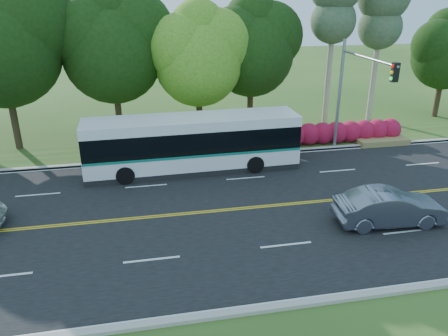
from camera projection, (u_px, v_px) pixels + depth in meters
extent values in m
plane|color=#2D521B|center=(273.00, 206.00, 21.32)|extent=(120.00, 120.00, 0.00)
cube|color=black|center=(273.00, 206.00, 21.31)|extent=(60.00, 14.00, 0.02)
cube|color=#ADA89C|center=(240.00, 154.00, 27.77)|extent=(60.00, 0.30, 0.15)
cube|color=#ADA89C|center=(335.00, 299.00, 14.80)|extent=(60.00, 0.30, 0.15)
cube|color=#2D521B|center=(233.00, 145.00, 29.46)|extent=(60.00, 4.00, 0.10)
cube|color=gold|center=(273.00, 206.00, 21.23)|extent=(57.00, 0.10, 0.00)
cube|color=gold|center=(272.00, 205.00, 21.38)|extent=(57.00, 0.10, 0.00)
cube|color=silver|center=(1.00, 276.00, 16.08)|extent=(2.20, 0.12, 0.00)
cube|color=silver|center=(152.00, 259.00, 17.06)|extent=(2.20, 0.12, 0.00)
cube|color=silver|center=(286.00, 245.00, 18.04)|extent=(2.20, 0.12, 0.00)
cube|color=silver|center=(406.00, 232.00, 19.03)|extent=(2.20, 0.12, 0.00)
cube|color=silver|center=(38.00, 195.00, 22.43)|extent=(2.20, 0.12, 0.00)
cube|color=silver|center=(146.00, 186.00, 23.41)|extent=(2.20, 0.12, 0.00)
cube|color=silver|center=(246.00, 178.00, 24.39)|extent=(2.20, 0.12, 0.00)
cube|color=silver|center=(337.00, 171.00, 25.38)|extent=(2.20, 0.12, 0.00)
cube|color=silver|center=(422.00, 164.00, 26.36)|extent=(2.20, 0.12, 0.00)
cube|color=silver|center=(241.00, 156.00, 27.52)|extent=(57.00, 0.12, 0.00)
cube|color=silver|center=(331.00, 295.00, 15.09)|extent=(57.00, 0.12, 0.00)
cylinder|color=black|center=(15.00, 120.00, 28.04)|extent=(0.44, 0.44, 3.96)
sphere|color=black|center=(1.00, 49.00, 26.32)|extent=(7.20, 7.20, 7.20)
sphere|color=black|center=(26.00, 23.00, 26.34)|extent=(5.76, 5.76, 5.76)
cylinder|color=black|center=(119.00, 114.00, 30.17)|extent=(0.44, 0.44, 3.60)
sphere|color=black|center=(113.00, 53.00, 28.61)|extent=(6.60, 6.60, 6.60)
sphere|color=black|center=(134.00, 31.00, 28.64)|extent=(5.28, 5.28, 5.28)
sphere|color=black|center=(90.00, 35.00, 27.75)|extent=(4.95, 4.95, 4.95)
sphere|color=black|center=(111.00, 13.00, 28.04)|extent=(4.29, 4.29, 4.29)
cylinder|color=black|center=(199.00, 116.00, 30.32)|extent=(0.44, 0.44, 3.24)
sphere|color=#3F821B|center=(198.00, 63.00, 28.93)|extent=(5.80, 5.80, 5.80)
sphere|color=#3F821B|center=(217.00, 44.00, 28.99)|extent=(4.64, 4.64, 4.64)
sphere|color=#3F821B|center=(181.00, 48.00, 28.15)|extent=(4.35, 4.35, 4.35)
sphere|color=#3F821B|center=(198.00, 28.00, 28.48)|extent=(3.77, 3.77, 3.77)
cylinder|color=black|center=(250.00, 107.00, 32.36)|extent=(0.44, 0.44, 3.42)
sphere|color=black|center=(251.00, 54.00, 30.91)|extent=(6.00, 6.00, 6.00)
sphere|color=black|center=(269.00, 36.00, 30.96)|extent=(4.80, 4.80, 4.80)
sphere|color=black|center=(235.00, 40.00, 30.11)|extent=(4.50, 4.50, 4.50)
sphere|color=black|center=(252.00, 20.00, 30.43)|extent=(3.90, 3.90, 3.90)
cylinder|color=#ACA08B|center=(330.00, 61.00, 32.21)|extent=(0.40, 0.40, 9.80)
sphere|color=#395233|center=(333.00, 21.00, 31.15)|extent=(3.23, 3.23, 3.23)
cylinder|color=#ACA08B|center=(375.00, 63.00, 33.52)|extent=(0.40, 0.40, 9.10)
sphere|color=#395233|center=(380.00, 27.00, 32.52)|extent=(3.23, 3.23, 3.23)
cylinder|color=black|center=(438.00, 98.00, 35.74)|extent=(0.44, 0.44, 3.06)
sphere|color=black|center=(446.00, 56.00, 34.46)|extent=(5.20, 5.20, 5.20)
sphere|color=black|center=(438.00, 45.00, 33.75)|extent=(3.90, 3.90, 3.90)
sphere|color=black|center=(448.00, 30.00, 34.10)|extent=(3.38, 3.38, 3.38)
sphere|color=#A30D2D|center=(280.00, 136.00, 29.00)|extent=(1.50, 1.50, 1.50)
sphere|color=#A30D2D|center=(294.00, 135.00, 29.18)|extent=(1.50, 1.50, 1.50)
sphere|color=#A30D2D|center=(309.00, 134.00, 29.36)|extent=(1.50, 1.50, 1.50)
sphere|color=#A30D2D|center=(323.00, 133.00, 29.54)|extent=(1.50, 1.50, 1.50)
sphere|color=#A30D2D|center=(336.00, 132.00, 29.72)|extent=(1.50, 1.50, 1.50)
sphere|color=#A30D2D|center=(350.00, 132.00, 29.90)|extent=(1.50, 1.50, 1.50)
sphere|color=#A30D2D|center=(363.00, 131.00, 30.08)|extent=(1.50, 1.50, 1.50)
sphere|color=#A30D2D|center=(377.00, 130.00, 30.25)|extent=(1.50, 1.50, 1.50)
sphere|color=#A30D2D|center=(390.00, 129.00, 30.43)|extent=(1.50, 1.50, 1.50)
cube|color=olive|center=(382.00, 141.00, 29.74)|extent=(3.50, 1.40, 0.40)
cylinder|color=gray|center=(339.00, 96.00, 27.76)|extent=(0.20, 0.20, 7.00)
cylinder|color=gray|center=(368.00, 58.00, 23.98)|extent=(0.14, 6.00, 0.14)
cube|color=black|center=(395.00, 72.00, 21.55)|extent=(0.32, 0.28, 0.95)
sphere|color=red|center=(393.00, 66.00, 21.41)|extent=(0.18, 0.18, 0.18)
sphere|color=yellow|center=(392.00, 72.00, 21.52)|extent=(0.18, 0.18, 0.18)
sphere|color=#19D833|center=(391.00, 79.00, 21.63)|extent=(0.18, 0.18, 0.18)
cube|color=white|center=(193.00, 156.00, 25.21)|extent=(12.17, 2.85, 1.00)
cube|color=black|center=(192.00, 137.00, 24.78)|extent=(12.11, 2.89, 1.25)
cube|color=white|center=(192.00, 122.00, 24.43)|extent=(12.17, 2.85, 0.56)
cube|color=#0C7461|center=(193.00, 149.00, 25.04)|extent=(12.11, 2.90, 0.14)
cube|color=black|center=(82.00, 143.00, 23.54)|extent=(0.11, 2.37, 1.72)
cube|color=#19E54C|center=(80.00, 126.00, 23.17)|extent=(0.09, 1.55, 0.22)
cube|color=black|center=(193.00, 167.00, 25.47)|extent=(12.17, 2.75, 0.35)
cylinder|color=black|center=(125.00, 175.00, 23.48)|extent=(1.02, 0.31, 1.01)
cylinder|color=black|center=(125.00, 159.00, 25.66)|extent=(1.02, 0.31, 1.01)
cylinder|color=black|center=(255.00, 164.00, 24.93)|extent=(1.02, 0.31, 1.01)
cylinder|color=black|center=(244.00, 150.00, 27.11)|extent=(1.02, 0.31, 1.01)
imported|color=slate|center=(390.00, 207.00, 19.40)|extent=(4.97, 2.04, 1.60)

